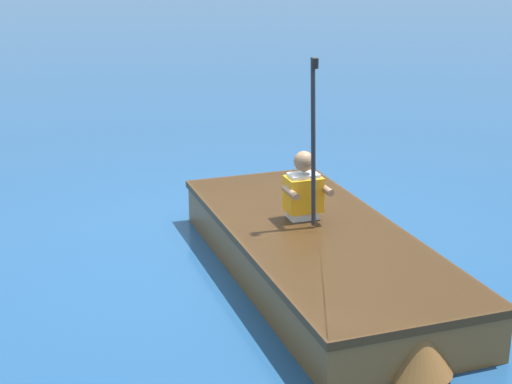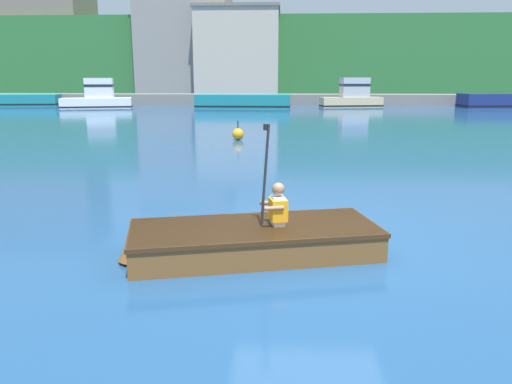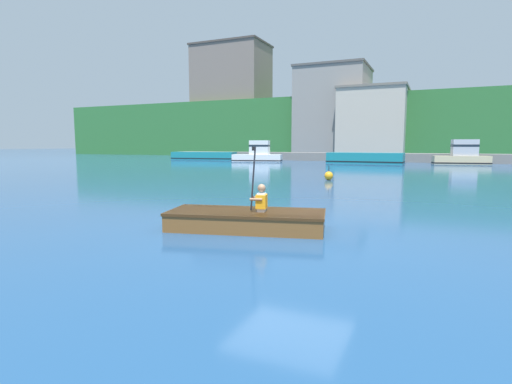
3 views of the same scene
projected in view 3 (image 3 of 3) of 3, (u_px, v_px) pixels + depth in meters
ground_plane at (292, 227)px, 8.72m from camera, size 300.00×300.00×0.00m
shoreline_ridge at (416, 128)px, 60.62m from camera, size 120.00×20.00×8.73m
waterfront_warehouse_left at (232, 101)px, 67.26m from camera, size 12.08×8.00×18.27m
waterfront_office_block_center at (333, 112)px, 58.71m from camera, size 10.02×9.45×12.97m
waterfront_apartment_right at (373, 123)px, 54.60m from camera, size 8.86×9.09×9.41m
marina_dock at (405, 158)px, 41.34m from camera, size 55.15×2.40×0.90m
moored_boat_dock_west_end at (204, 156)px, 48.18m from camera, size 8.06×3.40×0.91m
moored_boat_dock_center_far at (258, 154)px, 42.43m from camera, size 5.52×3.09×2.23m
moored_boat_dock_east_inner at (365, 158)px, 38.54m from camera, size 7.23×2.42×1.02m
moored_boat_dock_east_end at (462, 155)px, 36.40m from camera, size 5.00×2.29×2.27m
rowboat_foreground at (244, 219)px, 8.51m from camera, size 3.56×2.06×0.40m
person_paddler at (261, 199)px, 8.39m from camera, size 0.39×0.41×1.36m
channel_buoy at (329, 176)px, 20.30m from camera, size 0.44×0.44×0.72m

